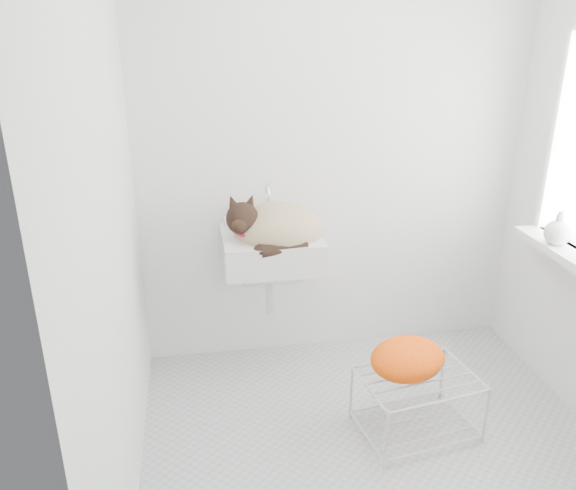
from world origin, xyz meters
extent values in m
cube|color=#B1B3B5|center=(0.00, 0.00, 0.00)|extent=(2.20, 2.00, 0.02)
cube|color=silver|center=(0.00, 1.00, 1.25)|extent=(2.20, 0.02, 2.50)
cube|color=silver|center=(-1.10, 0.00, 1.25)|extent=(0.02, 2.00, 2.50)
cube|color=silver|center=(-0.40, 0.74, 0.85)|extent=(0.51, 0.45, 0.20)
ellipsoid|color=tan|center=(-0.37, 0.73, 0.88)|extent=(0.50, 0.45, 0.24)
sphere|color=black|center=(-0.54, 0.66, 0.99)|extent=(0.19, 0.19, 0.17)
torus|color=#C20E3B|center=(-0.52, 0.65, 0.94)|extent=(0.17, 0.16, 0.07)
cube|color=silver|center=(0.22, 0.11, 0.15)|extent=(0.58, 0.45, 0.32)
ellipsoid|color=#F79A00|center=(0.17, 0.15, 0.35)|extent=(0.46, 0.40, 0.16)
imported|color=white|center=(1.00, 0.37, 0.85)|extent=(0.18, 0.18, 0.17)
camera|label=1|loc=(-0.78, -2.05, 1.91)|focal=35.68mm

